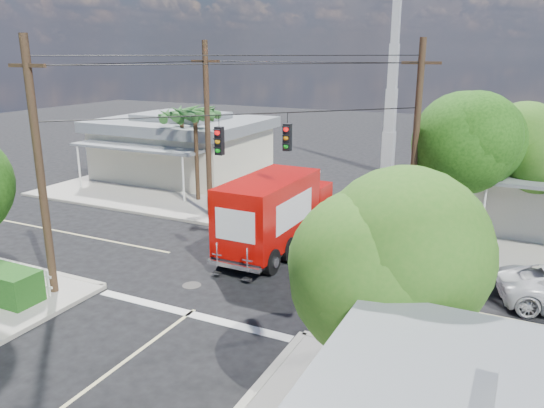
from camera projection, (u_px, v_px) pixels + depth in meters
The scene contains 13 objects.
ground at pixel (250, 268), 21.40m from camera, with size 120.00×120.00×0.00m, color black.
sidewalk_nw at pixel (184, 182), 35.38m from camera, with size 14.12×14.12×0.14m.
road_markings at pixel (232, 282), 20.13m from camera, with size 32.00×32.00×0.01m.
building_nw at pixel (183, 146), 36.63m from camera, with size 10.80×10.20×4.30m.
radio_tower at pixel (392, 94), 36.92m from camera, with size 0.80×0.80×17.00m.
tree_ne_front at pixel (470, 140), 22.89m from camera, with size 4.21×4.14×6.66m.
tree_ne_back at pixel (535, 150), 23.85m from camera, with size 3.77×3.66×5.82m.
tree_se at pixel (379, 269), 11.08m from camera, with size 3.67×3.54×5.62m.
palm_nw_front at pixel (195, 115), 29.66m from camera, with size 3.01×3.08×5.59m.
palm_nw_back at pixel (181, 117), 31.91m from camera, with size 3.01×3.08×5.19m.
utility_poles at pixel (234, 145), 22.17m from camera, with size 12.00×10.68×9.00m.
vending_boxes at pixel (443, 231), 23.82m from camera, with size 1.90×0.50×1.10m.
delivery_truck at pixel (276, 212), 23.11m from camera, with size 2.61×7.80×3.35m.
Camera 1 is at (9.51, -17.46, 8.38)m, focal length 35.00 mm.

